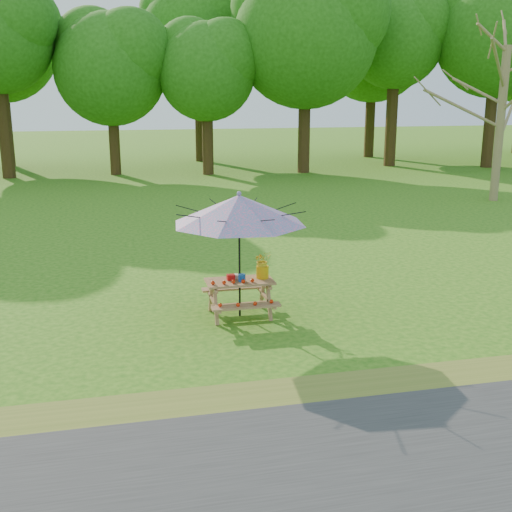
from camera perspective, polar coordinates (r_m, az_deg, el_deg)
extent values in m
plane|color=#276312|center=(12.25, 14.11, -4.78)|extent=(120.00, 120.00, 0.00)
cube|color=olive|center=(10.02, 21.45, -9.74)|extent=(120.00, 1.20, 0.01)
cylinder|color=olive|center=(25.30, 20.88, 10.83)|extent=(0.47, 0.47, 5.52)
cube|color=#916241|center=(11.44, -1.46, -2.27)|extent=(1.20, 0.62, 0.04)
cube|color=#916241|center=(11.02, -0.87, -4.51)|extent=(1.20, 0.22, 0.04)
cube|color=#916241|center=(12.04, -1.99, -2.86)|extent=(1.20, 0.22, 0.04)
cylinder|color=black|center=(11.32, -1.48, 0.04)|extent=(0.04, 0.04, 2.25)
cone|color=teal|center=(11.14, -1.51, 4.15)|extent=(2.96, 2.96, 0.51)
sphere|color=teal|center=(11.09, -1.52, 5.58)|extent=(0.08, 0.08, 0.08)
cube|color=#B20E0E|center=(11.45, -2.25, -1.90)|extent=(0.14, 0.12, 0.10)
cylinder|color=#1345A1|center=(11.36, -1.27, -1.95)|extent=(0.13, 0.13, 0.13)
cube|color=beige|center=(11.56, -1.92, -1.81)|extent=(0.13, 0.13, 0.07)
cylinder|color=#DD9E0B|center=(11.54, 0.58, -1.43)|extent=(0.22, 0.22, 0.22)
imported|color=gold|center=(11.49, 0.58, -0.38)|extent=(0.34, 0.31, 0.34)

